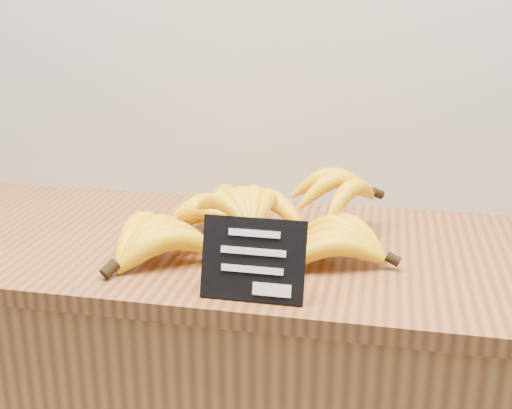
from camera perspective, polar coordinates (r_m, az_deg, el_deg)
name	(u,v)px	position (r m, az deg, el deg)	size (l,w,h in m)	color
counter_top	(262,250)	(1.18, 0.49, -4.08)	(1.42, 0.54, 0.03)	brown
chalkboard_sign	(253,260)	(0.95, -0.26, -4.94)	(0.16, 0.01, 0.12)	black
banana_pile	(248,219)	(1.16, -0.76, -1.26)	(0.54, 0.38, 0.12)	yellow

